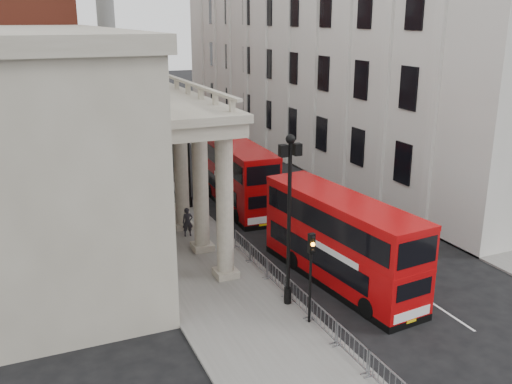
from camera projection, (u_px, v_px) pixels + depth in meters
name	position (u px, v px, depth m)	size (l,w,h in m)	color
ground	(341.00, 344.00, 24.42)	(260.00, 260.00, 0.00)	black
sidewalk_west	(130.00, 177.00, 49.59)	(6.00, 140.00, 0.12)	slate
sidewalk_east	(298.00, 159.00, 55.84)	(3.00, 140.00, 0.12)	slate
kerb	(163.00, 174.00, 50.70)	(0.20, 140.00, 0.14)	slate
portico_building	(40.00, 145.00, 34.47)	(9.00, 28.00, 12.00)	gray
brick_building	(16.00, 41.00, 59.32)	(9.00, 32.00, 22.00)	maroon
west_building_far	(11.00, 40.00, 87.69)	(9.00, 30.00, 20.00)	gray
east_building	(315.00, 27.00, 54.89)	(8.00, 55.00, 25.00)	beige
monument_column	(105.00, 2.00, 102.72)	(8.00, 8.00, 54.20)	#60605E
lamp_post_south	(289.00, 210.00, 26.26)	(1.05, 0.44, 8.32)	black
lamp_post_mid	(188.00, 142.00, 40.30)	(1.05, 0.44, 8.32)	black
lamp_post_north	(139.00, 110.00, 54.34)	(1.05, 0.44, 8.32)	black
traffic_light	(311.00, 262.00, 25.06)	(0.28, 0.33, 4.30)	black
crowd_barriers	(310.00, 308.00, 26.04)	(0.50, 18.75, 1.10)	gray
bus_near	(340.00, 239.00, 29.46)	(3.68, 11.01, 4.66)	#B2080A
bus_far	(236.00, 173.00, 41.70)	(3.12, 11.09, 4.74)	#A20709
pedestrian_a	(188.00, 222.00, 35.89)	(0.67, 0.44, 1.83)	black
pedestrian_b	(150.00, 197.00, 40.93)	(0.87, 0.68, 1.79)	black
pedestrian_c	(170.00, 195.00, 41.47)	(0.88, 0.57, 1.80)	black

